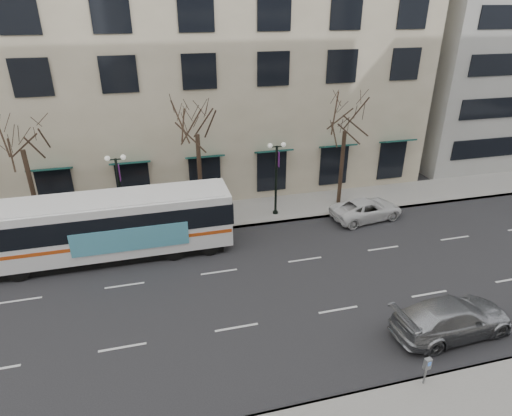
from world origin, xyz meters
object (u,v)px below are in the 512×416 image
object	(u,v)px
tree_far_mid	(196,119)
silver_car	(452,318)
white_pickup	(367,209)
lamp_post_left	(120,190)
city_bus	(111,225)
lamp_post_right	(276,176)
tree_far_left	(19,134)
tree_far_right	(346,117)
pay_station	(427,366)

from	to	relation	value
tree_far_mid	silver_car	world-z (taller)	tree_far_mid
silver_car	white_pickup	xyz separation A→B (m)	(1.68, 11.16, -0.12)
lamp_post_left	city_bus	distance (m)	2.91
tree_far_mid	lamp_post_right	bearing A→B (deg)	-6.83
white_pickup	lamp_post_right	bearing A→B (deg)	63.25
tree_far_left	lamp_post_right	size ratio (longest dim) A/B	1.60
tree_far_left	white_pickup	distance (m)	21.86
tree_far_right	lamp_post_left	bearing A→B (deg)	-177.71
silver_car	lamp_post_left	bearing A→B (deg)	43.94
tree_far_left	city_bus	bearing A→B (deg)	-36.52
tree_far_left	silver_car	size ratio (longest dim) A/B	1.50
tree_far_mid	city_bus	world-z (taller)	tree_far_mid
lamp_post_left	city_bus	size ratio (longest dim) A/B	0.38
tree_far_left	city_bus	distance (m)	7.27
silver_car	pay_station	world-z (taller)	silver_car
white_pickup	tree_far_left	bearing A→B (deg)	75.03
white_pickup	silver_car	bearing A→B (deg)	163.57
tree_far_right	lamp_post_left	size ratio (longest dim) A/B	1.55
lamp_post_right	silver_car	xyz separation A→B (m)	(4.16, -13.16, -2.13)
lamp_post_left	pay_station	distance (m)	19.25
lamp_post_right	tree_far_mid	bearing A→B (deg)	173.17
tree_far_left	pay_station	size ratio (longest dim) A/B	6.75
city_bus	pay_station	size ratio (longest dim) A/B	11.05
tree_far_left	tree_far_mid	xyz separation A→B (m)	(10.00, 0.00, 0.21)
tree_far_left	city_bus	xyz separation A→B (m)	(4.47, -3.31, -4.68)
pay_station	lamp_post_left	bearing A→B (deg)	119.35
lamp_post_left	lamp_post_right	distance (m)	10.00
tree_far_right	pay_station	size ratio (longest dim) A/B	6.52
pay_station	city_bus	bearing A→B (deg)	126.04
lamp_post_left	city_bus	bearing A→B (deg)	-101.14
tree_far_mid	lamp_post_left	distance (m)	6.40
silver_car	white_pickup	world-z (taller)	silver_car
tree_far_right	city_bus	size ratio (longest dim) A/B	0.59
city_bus	lamp_post_left	bearing A→B (deg)	78.55
lamp_post_left	white_pickup	size ratio (longest dim) A/B	1.05
silver_car	white_pickup	distance (m)	11.29
tree_far_left	white_pickup	world-z (taller)	tree_far_left
tree_far_mid	silver_car	bearing A→B (deg)	-56.33
tree_far_mid	silver_car	xyz separation A→B (m)	(9.17, -13.76, -6.10)
tree_far_left	tree_far_mid	world-z (taller)	tree_far_mid
lamp_post_right	white_pickup	world-z (taller)	lamp_post_right
silver_car	pay_station	size ratio (longest dim) A/B	4.51
tree_far_left	tree_far_right	world-z (taller)	tree_far_left
lamp_post_left	silver_car	world-z (taller)	lamp_post_left
tree_far_left	city_bus	world-z (taller)	tree_far_left
lamp_post_left	silver_car	bearing A→B (deg)	-42.91
tree_far_left	lamp_post_left	bearing A→B (deg)	-6.83
city_bus	silver_car	world-z (taller)	city_bus
lamp_post_right	white_pickup	xyz separation A→B (m)	(5.85, -2.00, -2.25)
tree_far_left	tree_far_right	size ratio (longest dim) A/B	1.03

